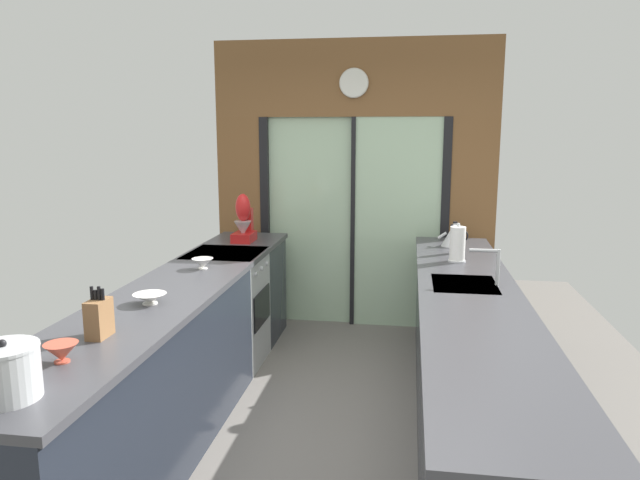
{
  "coord_description": "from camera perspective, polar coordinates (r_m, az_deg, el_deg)",
  "views": [
    {
      "loc": [
        0.53,
        -3.17,
        1.88
      ],
      "look_at": [
        -0.09,
        0.88,
        1.11
      ],
      "focal_mm": 33.08,
      "sensor_mm": 36.0,
      "label": 1
    }
  ],
  "objects": [
    {
      "name": "mixing_bowl_far",
      "position": [
        4.21,
        -11.29,
        -2.22
      ],
      "size": [
        0.15,
        0.15,
        0.08
      ],
      "color": "silver",
      "rests_on": "left_counter_run"
    },
    {
      "name": "right_counter_run",
      "position": [
        3.76,
        14.11,
        -11.84
      ],
      "size": [
        0.62,
        3.8,
        0.92
      ],
      "color": "#1E232D",
      "rests_on": "ground_plane"
    },
    {
      "name": "sink_faucet",
      "position": [
        3.84,
        16.33,
        -1.92
      ],
      "size": [
        0.19,
        0.02,
        0.23
      ],
      "color": "#B7BABC",
      "rests_on": "right_counter_run"
    },
    {
      "name": "oven_range",
      "position": [
        4.86,
        -9.0,
        -6.58
      ],
      "size": [
        0.6,
        0.6,
        0.92
      ],
      "color": "#B7BABC",
      "rests_on": "ground_plane"
    },
    {
      "name": "ground_plane",
      "position": [
        4.25,
        0.62,
        -15.82
      ],
      "size": [
        5.04,
        7.6,
        0.02
      ],
      "primitive_type": "cube",
      "color": "slate"
    },
    {
      "name": "soap_bottle",
      "position": [
        4.75,
        12.89,
        0.01
      ],
      "size": [
        0.06,
        0.06,
        0.25
      ],
      "color": "silver",
      "rests_on": "right_counter_run"
    },
    {
      "name": "stock_pot",
      "position": [
        2.45,
        -28.17,
        -11.23
      ],
      "size": [
        0.25,
        0.25,
        0.22
      ],
      "color": "#B7BABC",
      "rests_on": "left_counter_run"
    },
    {
      "name": "left_counter_run",
      "position": [
        3.87,
        -14.14,
        -11.19
      ],
      "size": [
        0.62,
        3.8,
        0.92
      ],
      "color": "#1E232D",
      "rests_on": "ground_plane"
    },
    {
      "name": "knife_block",
      "position": [
        2.96,
        -20.6,
        -7.05
      ],
      "size": [
        0.08,
        0.14,
        0.25
      ],
      "color": "brown",
      "rests_on": "left_counter_run"
    },
    {
      "name": "paper_towel_roll",
      "position": [
        4.45,
        13.16,
        -0.41
      ],
      "size": [
        0.13,
        0.13,
        0.29
      ],
      "color": "#B7BABC",
      "rests_on": "right_counter_run"
    },
    {
      "name": "back_wall_unit",
      "position": [
        5.6,
        3.27,
        6.94
      ],
      "size": [
        2.64,
        0.12,
        2.7
      ],
      "color": "brown",
      "rests_on": "ground_plane"
    },
    {
      "name": "mixing_bowl_near",
      "position": [
        2.73,
        -23.74,
        -9.91
      ],
      "size": [
        0.14,
        0.14,
        0.08
      ],
      "color": "#BC4C38",
      "rests_on": "left_counter_run"
    },
    {
      "name": "mixing_bowl_mid",
      "position": [
        3.44,
        -16.14,
        -5.44
      ],
      "size": [
        0.19,
        0.19,
        0.06
      ],
      "color": "silver",
      "rests_on": "left_counter_run"
    },
    {
      "name": "kettle",
      "position": [
        5.05,
        12.66,
        0.33
      ],
      "size": [
        0.25,
        0.18,
        0.19
      ],
      "color": "#B7BABC",
      "rests_on": "right_counter_run"
    },
    {
      "name": "stand_mixer",
      "position": [
        5.16,
        -7.38,
        1.62
      ],
      "size": [
        0.17,
        0.27,
        0.42
      ],
      "color": "red",
      "rests_on": "left_counter_run"
    }
  ]
}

